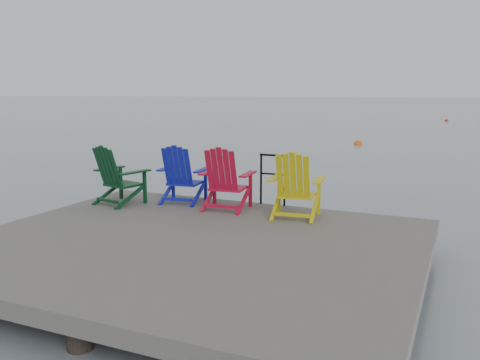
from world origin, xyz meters
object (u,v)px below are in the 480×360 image
at_px(buoy_b, 358,144).
at_px(chair_green, 117,175).
at_px(handrail, 273,174).
at_px(chair_yellow, 295,185).
at_px(chair_blue, 182,174).
at_px(chair_red, 226,178).
at_px(buoy_d, 446,121).

bearing_deg(buoy_b, chair_green, -93.11).
bearing_deg(handrail, chair_green, -156.98).
xyz_separation_m(handrail, chair_green, (-2.51, -1.07, -0.02)).
bearing_deg(handrail, chair_yellow, -48.35).
xyz_separation_m(chair_blue, chair_red, (0.95, -0.17, 0.01)).
distance_m(chair_green, chair_blue, 1.13).
relative_size(handrail, chair_green, 0.87).
distance_m(chair_blue, buoy_d, 38.11).
bearing_deg(handrail, chair_red, -132.34).
bearing_deg(buoy_d, chair_red, -92.98).
distance_m(chair_green, chair_yellow, 3.18).
bearing_deg(buoy_d, buoy_b, -97.82).
relative_size(chair_yellow, buoy_d, 3.22).
distance_m(handrail, chair_blue, 1.62).
bearing_deg(chair_red, buoy_b, 87.33).
relative_size(buoy_b, buoy_d, 1.25).
relative_size(chair_green, chair_yellow, 0.99).
relative_size(handrail, buoy_b, 2.22).
relative_size(chair_blue, chair_yellow, 0.98).
relative_size(handrail, buoy_d, 2.77).
bearing_deg(buoy_b, buoy_d, 82.18).
bearing_deg(buoy_b, chair_red, -86.51).
xyz_separation_m(chair_yellow, buoy_d, (0.74, 38.23, -1.03)).
height_order(chair_yellow, buoy_d, chair_yellow).
xyz_separation_m(chair_red, buoy_d, (1.99, 38.16, -1.03)).
bearing_deg(chair_red, buoy_d, 80.86).
xyz_separation_m(chair_green, chair_yellow, (3.16, 0.34, 0.01)).
bearing_deg(chair_red, chair_yellow, -9.35).
relative_size(handrail, chair_blue, 0.87).
xyz_separation_m(chair_yellow, buoy_b, (-2.25, 16.47, -1.03)).
relative_size(chair_red, buoy_d, 3.25).
xyz_separation_m(chair_blue, buoy_b, (-0.05, 16.23, -1.02)).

